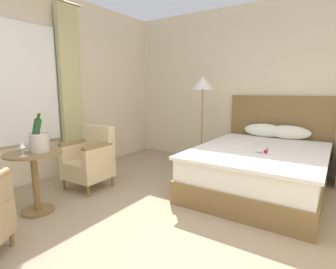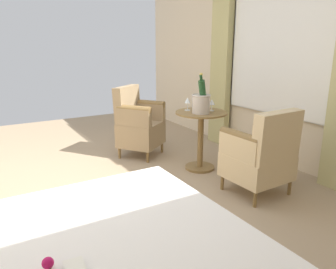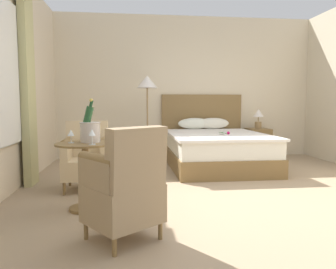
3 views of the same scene
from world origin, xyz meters
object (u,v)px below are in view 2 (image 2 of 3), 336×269
at_px(wine_glass_near_bucket, 212,103).
at_px(champagne_bucket, 201,101).
at_px(wine_glass_near_edge, 188,101).
at_px(armchair_by_window, 261,155).
at_px(armchair_facing_bed, 138,124).
at_px(side_table_round, 201,134).

bearing_deg(wine_glass_near_bucket, champagne_bucket, 12.81).
xyz_separation_m(wine_glass_near_edge, armchair_by_window, (-0.19, 1.02, -0.39)).
xyz_separation_m(wine_glass_near_bucket, armchair_facing_bed, (0.56, -0.85, -0.36)).
bearing_deg(armchair_by_window, wine_glass_near_bucket, -92.65).
relative_size(side_table_round, armchair_facing_bed, 0.75).
distance_m(champagne_bucket, wine_glass_near_edge, 0.22).
relative_size(wine_glass_near_bucket, wine_glass_near_edge, 0.89).
xyz_separation_m(side_table_round, armchair_by_window, (-0.10, 0.87, -0.02)).
distance_m(side_table_round, armchair_facing_bed, 0.93).
distance_m(wine_glass_near_edge, armchair_by_window, 1.11).
bearing_deg(wine_glass_near_edge, wine_glass_near_bucket, 143.89).
bearing_deg(side_table_round, champagne_bucket, 51.35).
bearing_deg(armchair_facing_bed, champagne_bucket, 112.62).
bearing_deg(side_table_round, armchair_by_window, 96.65).
bearing_deg(wine_glass_near_bucket, armchair_by_window, 87.35).
height_order(wine_glass_near_bucket, armchair_by_window, armchair_by_window).
xyz_separation_m(side_table_round, armchair_facing_bed, (0.42, -0.83, 0.01)).
bearing_deg(side_table_round, armchair_facing_bed, -63.48).
bearing_deg(wine_glass_near_edge, armchair_facing_bed, -64.37).
bearing_deg(armchair_facing_bed, armchair_by_window, 106.91).
height_order(side_table_round, armchair_facing_bed, armchair_facing_bed).
height_order(armchair_by_window, armchair_facing_bed, armchair_facing_bed).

